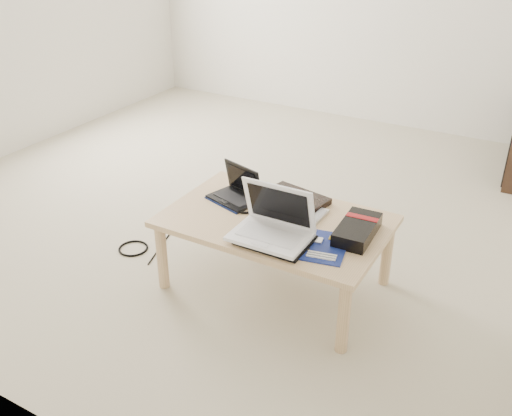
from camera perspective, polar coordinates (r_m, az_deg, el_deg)
The scene contains 13 objects.
ground at distance 3.93m, azimuth -2.17°, elevation 0.99°, with size 4.00×4.00×0.00m, color #B8AF95.
coffee_table at distance 2.87m, azimuth 1.96°, elevation -1.91°, with size 1.10×0.70×0.40m.
book at distance 2.99m, azimuth 3.49°, elevation 0.71°, with size 0.38×0.34×0.03m.
netbook at distance 3.02m, azimuth -1.97°, elevation 1.55°, with size 0.30×0.25×0.19m.
tablet at distance 2.89m, azimuth 3.70°, elevation -0.51°, with size 0.29×0.25×0.01m.
remote at distance 2.85m, azimuth 6.08°, elevation -1.03°, with size 0.05×0.21×0.02m.
neoprene_sleeve at distance 2.65m, azimuth 1.93°, elevation -3.20°, with size 0.33×0.24×0.02m, color black.
white_laptop at distance 2.64m, azimuth 1.71°, elevation -1.76°, with size 0.36×0.26×0.25m.
motherboard at distance 2.63m, azimuth 6.60°, elevation -3.83°, with size 0.28×0.32×0.01m.
gpu_box at distance 2.73m, azimuth 10.09°, elevation -2.15°, with size 0.17×0.32×0.07m.
cable_coil at distance 2.93m, azimuth -1.06°, elevation -0.03°, with size 0.11×0.11×0.01m, color black.
floor_cable_coil at distance 3.42m, azimuth -12.18°, elevation -3.96°, with size 0.17×0.17×0.01m, color black.
floor_cable_trail at distance 3.40m, azimuth -9.62°, elevation -3.98°, with size 0.01×0.01×0.35m, color black.
Camera 1 is at (1.85, -2.97, 1.79)m, focal length 40.00 mm.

